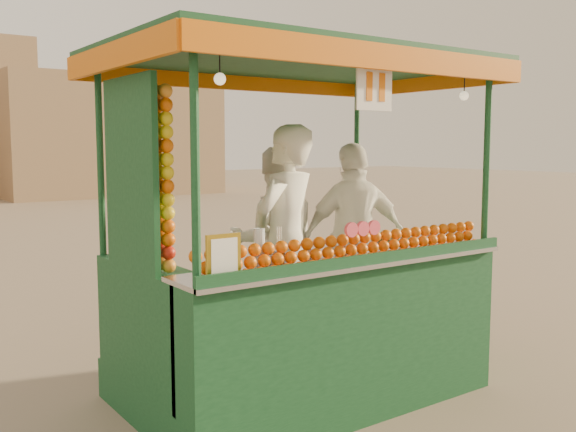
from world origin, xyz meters
TOP-DOWN VIEW (x-y plane):
  - ground at (0.00, 0.00)m, footprint 90.00×90.00m
  - building_right at (7.00, 24.00)m, footprint 9.00×6.00m
  - juice_cart at (0.11, 0.01)m, footprint 3.15×2.04m
  - vendor_left at (0.09, 0.19)m, footprint 0.84×0.70m
  - vendor_middle at (0.37, 0.76)m, footprint 1.07×0.99m
  - vendor_right at (1.04, 0.40)m, footprint 1.14×0.72m

SIDE VIEW (x-z plane):
  - ground at x=0.00m, z-range 0.00..0.00m
  - juice_cart at x=0.11m, z-range -0.50..2.36m
  - vendor_middle at x=0.37m, z-range 0.33..2.10m
  - vendor_right at x=1.04m, z-range 0.33..2.14m
  - vendor_left at x=0.09m, z-range 0.33..2.29m
  - building_right at x=7.00m, z-range 0.00..5.00m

